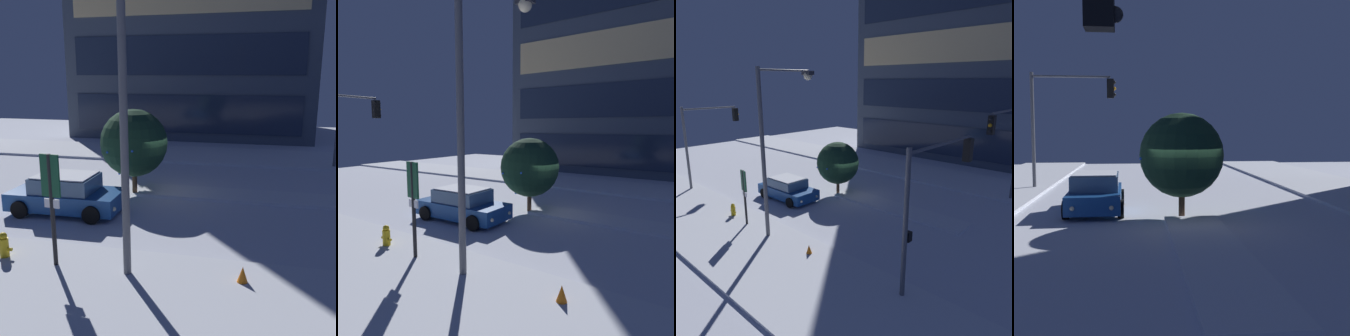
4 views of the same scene
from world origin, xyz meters
TOP-DOWN VIEW (x-y plane):
  - ground at (0.00, 0.00)m, footprint 52.00×52.00m
  - curb_strip_near at (0.00, -8.73)m, footprint 52.00×5.20m
  - curb_strip_far at (0.00, 8.73)m, footprint 52.00×5.20m
  - median_strip at (4.25, 0.20)m, footprint 9.00×1.80m
  - car_near at (-2.24, -3.19)m, footprint 4.37×2.20m
  - street_lamp_arched at (1.79, -6.74)m, footprint 0.76×2.95m
  - fire_hydrant at (-2.01, -7.37)m, footprint 0.48×0.26m
  - parking_info_sign at (-0.36, -7.48)m, footprint 0.55×0.12m
  - decorated_tree_median at (-0.52, -0.06)m, footprint 2.95×2.96m
  - construction_cone at (4.60, -7.27)m, footprint 0.36×0.36m

SIDE VIEW (x-z plane):
  - ground at x=0.00m, z-range 0.00..0.00m
  - curb_strip_near at x=0.00m, z-range 0.00..0.14m
  - curb_strip_far at x=0.00m, z-range 0.00..0.14m
  - median_strip at x=4.25m, z-range 0.00..0.14m
  - construction_cone at x=4.60m, z-range 0.00..0.55m
  - fire_hydrant at x=-2.01m, z-range -0.01..0.85m
  - car_near at x=-2.24m, z-range -0.04..1.46m
  - parking_info_sign at x=-0.36m, z-range 0.45..3.64m
  - decorated_tree_median at x=-0.52m, z-range 0.38..4.10m
  - street_lamp_arched at x=1.79m, z-range 1.21..9.63m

